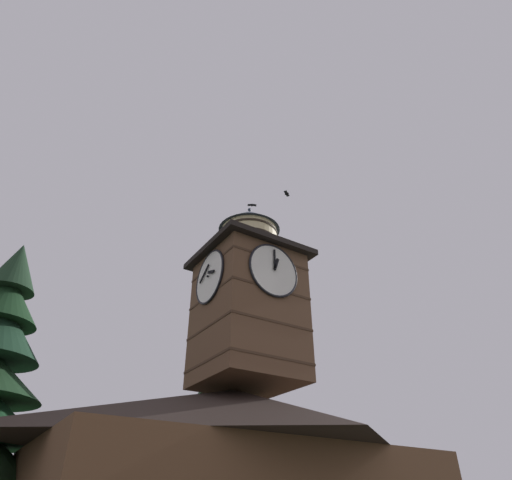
% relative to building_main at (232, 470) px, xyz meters
% --- Properties ---
extents(building_main, '(14.30, 9.90, 5.87)m').
position_rel_building_main_xyz_m(building_main, '(0.00, 0.00, 0.00)').
color(building_main, brown).
rests_on(building_main, ground_plane).
extents(clock_tower, '(4.49, 4.49, 8.61)m').
position_rel_building_main_xyz_m(clock_tower, '(-0.16, 0.77, 6.64)').
color(clock_tower, brown).
rests_on(clock_tower, building_main).
extents(pine_tree_behind, '(5.40, 5.40, 12.49)m').
position_rel_building_main_xyz_m(pine_tree_behind, '(-1.81, -3.59, 2.19)').
color(pine_tree_behind, '#473323').
rests_on(pine_tree_behind, ground_plane).
extents(moon, '(2.16, 2.16, 2.16)m').
position_rel_building_main_xyz_m(moon, '(-11.95, -41.58, 7.57)').
color(moon, silver).
extents(flying_bird_high, '(0.56, 0.46, 0.14)m').
position_rel_building_main_xyz_m(flying_bird_high, '(-3.61, -0.62, 14.74)').
color(flying_bird_high, black).
extents(flying_bird_low, '(0.54, 0.39, 0.13)m').
position_rel_building_main_xyz_m(flying_bird_low, '(-2.03, -1.98, 14.12)').
color(flying_bird_low, black).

